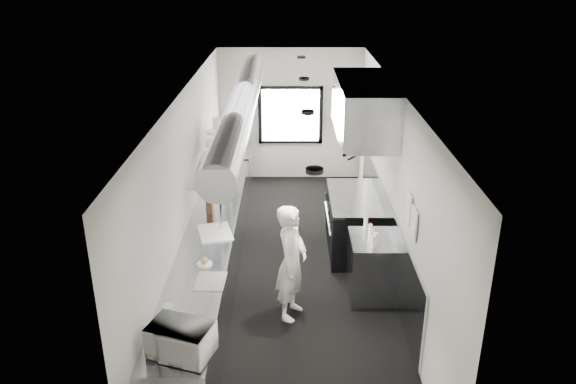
{
  "coord_description": "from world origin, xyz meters",
  "views": [
    {
      "loc": [
        -0.02,
        -7.65,
        4.51
      ],
      "look_at": [
        -0.04,
        -0.2,
        1.39
      ],
      "focal_mm": 35.3,
      "sensor_mm": 36.0,
      "label": 1
    }
  ],
  "objects_px": {
    "small_plate": "(205,264)",
    "plate_stack_a": "(211,158)",
    "deli_tub_b": "(168,309)",
    "squeeze_bottle_c": "(371,234)",
    "deli_tub_a": "(171,324)",
    "exhaust_hood": "(364,108)",
    "pass_shelf": "(217,155)",
    "range": "(354,223)",
    "cutting_board": "(215,232)",
    "far_work_table": "(234,170)",
    "plate_stack_c": "(215,141)",
    "bottle_station": "(372,267)",
    "microwave": "(181,340)",
    "squeeze_bottle_e": "(366,223)",
    "plate_stack_b": "(214,147)",
    "plate_stack_d": "(220,129)",
    "squeeze_bottle_d": "(370,230)",
    "prep_counter": "(211,260)",
    "line_cook": "(292,262)",
    "squeeze_bottle_a": "(373,242)",
    "knife_block": "(210,204)",
    "squeeze_bottle_b": "(375,239)"
  },
  "relations": [
    {
      "from": "pass_shelf",
      "to": "squeeze_bottle_b",
      "type": "distance_m",
      "value": 3.05
    },
    {
      "from": "bottle_station",
      "to": "cutting_board",
      "type": "distance_m",
      "value": 2.27
    },
    {
      "from": "exhaust_hood",
      "to": "squeeze_bottle_c",
      "type": "relative_size",
      "value": 12.36
    },
    {
      "from": "squeeze_bottle_b",
      "to": "cutting_board",
      "type": "bearing_deg",
      "value": 170.63
    },
    {
      "from": "range",
      "to": "knife_block",
      "type": "xyz_separation_m",
      "value": [
        -2.27,
        -0.49,
        0.54
      ]
    },
    {
      "from": "exhaust_hood",
      "to": "deli_tub_a",
      "type": "bearing_deg",
      "value": -124.45
    },
    {
      "from": "microwave",
      "to": "plate_stack_d",
      "type": "distance_m",
      "value": 4.9
    },
    {
      "from": "squeeze_bottle_e",
      "to": "squeeze_bottle_d",
      "type": "bearing_deg",
      "value": -79.19
    },
    {
      "from": "far_work_table",
      "to": "microwave",
      "type": "distance_m",
      "value": 6.38
    },
    {
      "from": "cutting_board",
      "to": "plate_stack_a",
      "type": "xyz_separation_m",
      "value": [
        -0.14,
        0.91,
        0.79
      ]
    },
    {
      "from": "deli_tub_a",
      "to": "exhaust_hood",
      "type": "bearing_deg",
      "value": 55.55
    },
    {
      "from": "cutting_board",
      "to": "plate_stack_a",
      "type": "relative_size",
      "value": 2.2
    },
    {
      "from": "prep_counter",
      "to": "far_work_table",
      "type": "distance_m",
      "value": 3.7
    },
    {
      "from": "range",
      "to": "cutting_board",
      "type": "height_order",
      "value": "range"
    },
    {
      "from": "exhaust_hood",
      "to": "squeeze_bottle_a",
      "type": "height_order",
      "value": "exhaust_hood"
    },
    {
      "from": "range",
      "to": "microwave",
      "type": "bearing_deg",
      "value": -118.75
    },
    {
      "from": "pass_shelf",
      "to": "range",
      "type": "distance_m",
      "value": 2.49
    },
    {
      "from": "plate_stack_b",
      "to": "deli_tub_b",
      "type": "bearing_deg",
      "value": -92.49
    },
    {
      "from": "small_plate",
      "to": "plate_stack_a",
      "type": "height_order",
      "value": "plate_stack_a"
    },
    {
      "from": "plate_stack_b",
      "to": "plate_stack_d",
      "type": "height_order",
      "value": "plate_stack_d"
    },
    {
      "from": "cutting_board",
      "to": "squeeze_bottle_e",
      "type": "distance_m",
      "value": 2.14
    },
    {
      "from": "squeeze_bottle_c",
      "to": "microwave",
      "type": "bearing_deg",
      "value": -131.84
    },
    {
      "from": "deli_tub_b",
      "to": "squeeze_bottle_c",
      "type": "bearing_deg",
      "value": 35.3
    },
    {
      "from": "line_cook",
      "to": "plate_stack_c",
      "type": "relative_size",
      "value": 4.58
    },
    {
      "from": "plate_stack_b",
      "to": "squeeze_bottle_c",
      "type": "height_order",
      "value": "plate_stack_b"
    },
    {
      "from": "range",
      "to": "squeeze_bottle_d",
      "type": "bearing_deg",
      "value": -86.88
    },
    {
      "from": "knife_block",
      "to": "small_plate",
      "type": "bearing_deg",
      "value": -84.78
    },
    {
      "from": "pass_shelf",
      "to": "line_cook",
      "type": "distance_m",
      "value": 2.6
    },
    {
      "from": "range",
      "to": "squeeze_bottle_c",
      "type": "height_order",
      "value": "squeeze_bottle_c"
    },
    {
      "from": "far_work_table",
      "to": "plate_stack_c",
      "type": "bearing_deg",
      "value": -91.89
    },
    {
      "from": "far_work_table",
      "to": "cutting_board",
      "type": "height_order",
      "value": "cutting_board"
    },
    {
      "from": "cutting_board",
      "to": "squeeze_bottle_e",
      "type": "relative_size",
      "value": 3.2
    },
    {
      "from": "small_plate",
      "to": "squeeze_bottle_c",
      "type": "height_order",
      "value": "squeeze_bottle_c"
    },
    {
      "from": "pass_shelf",
      "to": "squeeze_bottle_d",
      "type": "bearing_deg",
      "value": -34.4
    },
    {
      "from": "exhaust_hood",
      "to": "plate_stack_b",
      "type": "bearing_deg",
      "value": 177.04
    },
    {
      "from": "deli_tub_a",
      "to": "small_plate",
      "type": "height_order",
      "value": "deli_tub_a"
    },
    {
      "from": "deli_tub_a",
      "to": "squeeze_bottle_a",
      "type": "distance_m",
      "value": 2.95
    },
    {
      "from": "bottle_station",
      "to": "squeeze_bottle_c",
      "type": "distance_m",
      "value": 0.54
    },
    {
      "from": "far_work_table",
      "to": "squeeze_bottle_a",
      "type": "relative_size",
      "value": 6.76
    },
    {
      "from": "bottle_station",
      "to": "deli_tub_a",
      "type": "xyz_separation_m",
      "value": [
        -2.41,
        -2.03,
        0.5
      ]
    },
    {
      "from": "line_cook",
      "to": "small_plate",
      "type": "bearing_deg",
      "value": 120.21
    },
    {
      "from": "microwave",
      "to": "plate_stack_b",
      "type": "distance_m",
      "value": 4.03
    },
    {
      "from": "line_cook",
      "to": "squeeze_bottle_a",
      "type": "relative_size",
      "value": 9.06
    },
    {
      "from": "bottle_station",
      "to": "squeeze_bottle_c",
      "type": "bearing_deg",
      "value": -151.19
    },
    {
      "from": "squeeze_bottle_b",
      "to": "far_work_table",
      "type": "bearing_deg",
      "value": 119.19
    },
    {
      "from": "far_work_table",
      "to": "plate_stack_c",
      "type": "height_order",
      "value": "plate_stack_c"
    },
    {
      "from": "deli_tub_a",
      "to": "pass_shelf",
      "type": "bearing_deg",
      "value": 89.0
    },
    {
      "from": "microwave",
      "to": "squeeze_bottle_e",
      "type": "bearing_deg",
      "value": 70.63
    },
    {
      "from": "small_plate",
      "to": "range",
      "type": "bearing_deg",
      "value": 44.69
    },
    {
      "from": "deli_tub_b",
      "to": "squeeze_bottle_d",
      "type": "height_order",
      "value": "squeeze_bottle_d"
    }
  ]
}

